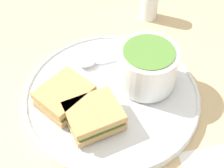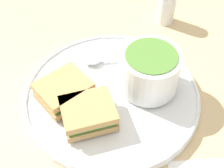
{
  "view_description": "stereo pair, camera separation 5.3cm",
  "coord_description": "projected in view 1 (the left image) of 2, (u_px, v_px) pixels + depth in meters",
  "views": [
    {
      "loc": [
        -0.03,
        0.35,
        0.44
      ],
      "look_at": [
        0.0,
        0.0,
        0.04
      ],
      "focal_mm": 50.0,
      "sensor_mm": 36.0,
      "label": 1
    },
    {
      "loc": [
        -0.08,
        0.34,
        0.44
      ],
      "look_at": [
        0.0,
        0.0,
        0.04
      ],
      "focal_mm": 50.0,
      "sensor_mm": 36.0,
      "label": 2
    }
  ],
  "objects": [
    {
      "name": "sandwich_half_far",
      "position": [
        94.0,
        116.0,
        0.49
      ],
      "size": [
        0.11,
        0.1,
        0.03
      ],
      "rotation": [
        0.0,
        0.0,
        0.51
      ],
      "color": "tan",
      "rests_on": "plate"
    },
    {
      "name": "spoon",
      "position": [
        90.0,
        62.0,
        0.59
      ],
      "size": [
        0.11,
        0.05,
        0.01
      ],
      "rotation": [
        0.0,
        0.0,
        6.64
      ],
      "color": "silver",
      "rests_on": "plate"
    },
    {
      "name": "ground_plane",
      "position": [
        112.0,
        98.0,
        0.56
      ],
      "size": [
        2.4,
        2.4,
        0.0
      ],
      "primitive_type": "plane",
      "color": "#D1B27F"
    },
    {
      "name": "soup_bowl",
      "position": [
        147.0,
        67.0,
        0.54
      ],
      "size": [
        0.1,
        0.1,
        0.07
      ],
      "color": "white",
      "rests_on": "plate"
    },
    {
      "name": "plate",
      "position": [
        112.0,
        95.0,
        0.55
      ],
      "size": [
        0.31,
        0.31,
        0.02
      ],
      "color": "white",
      "rests_on": "ground_plane"
    },
    {
      "name": "sandwich_half_near",
      "position": [
        65.0,
        96.0,
        0.52
      ],
      "size": [
        0.11,
        0.11,
        0.03
      ],
      "rotation": [
        0.0,
        0.0,
        0.93
      ],
      "color": "tan",
      "rests_on": "plate"
    },
    {
      "name": "salt_shaker",
      "position": [
        150.0,
        2.0,
        0.69
      ],
      "size": [
        0.04,
        0.04,
        0.08
      ],
      "color": "silver",
      "rests_on": "ground_plane"
    }
  ]
}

